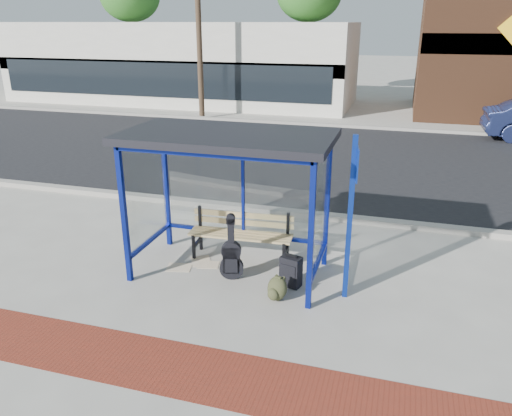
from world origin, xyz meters
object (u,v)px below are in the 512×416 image
(bench, at_px, (241,232))
(guitar_bag, at_px, (231,257))
(suitcase, at_px, (291,272))
(backpack, at_px, (277,289))

(bench, xyz_separation_m, guitar_bag, (0.09, -0.83, -0.10))
(guitar_bag, distance_m, suitcase, 1.01)
(guitar_bag, relative_size, backpack, 2.80)
(bench, xyz_separation_m, backpack, (0.98, -1.28, -0.31))
(bench, relative_size, guitar_bag, 1.73)
(suitcase, xyz_separation_m, backpack, (-0.11, -0.48, -0.08))
(guitar_bag, bearing_deg, suitcase, -13.92)
(bench, distance_m, backpack, 1.64)
(guitar_bag, height_order, suitcase, guitar_bag)
(suitcase, relative_size, backpack, 1.46)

